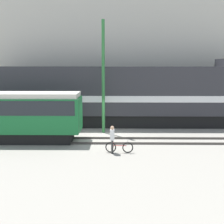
% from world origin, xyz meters
% --- Properties ---
extents(ground_plane, '(120.00, 120.00, 0.00)m').
position_xyz_m(ground_plane, '(0.00, 0.00, 0.00)').
color(ground_plane, gray).
extents(track_near, '(60.00, 1.51, 0.14)m').
position_xyz_m(track_near, '(0.00, -1.34, 0.07)').
color(track_near, '#47423D').
rests_on(track_near, ground).
extents(track_far, '(60.00, 1.51, 0.14)m').
position_xyz_m(track_far, '(0.00, 4.23, 0.07)').
color(track_far, '#47423D').
rests_on(track_far, ground).
extents(building_backdrop, '(48.42, 6.00, 13.70)m').
position_xyz_m(building_backdrop, '(0.00, 10.93, 6.85)').
color(building_backdrop, beige).
rests_on(building_backdrop, ground).
extents(freight_locomotive, '(21.75, 3.04, 5.43)m').
position_xyz_m(freight_locomotive, '(1.42, 4.23, 2.53)').
color(freight_locomotive, black).
rests_on(freight_locomotive, ground).
extents(streetcar, '(9.18, 2.54, 3.19)m').
position_xyz_m(streetcar, '(-6.05, -1.34, 1.82)').
color(streetcar, black).
rests_on(streetcar, ground).
extents(bicycle, '(1.58, 0.44, 0.68)m').
position_xyz_m(bicycle, '(1.03, -3.95, 0.31)').
color(bicycle, black).
rests_on(bicycle, ground).
extents(person, '(0.24, 0.37, 1.57)m').
position_xyz_m(person, '(0.63, -4.08, 0.94)').
color(person, '#333333').
rests_on(person, ground).
extents(utility_pole_left, '(0.22, 0.22, 8.12)m').
position_xyz_m(utility_pole_left, '(-0.09, 1.44, 4.06)').
color(utility_pole_left, '#2D7238').
rests_on(utility_pole_left, ground).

